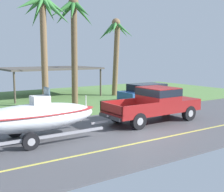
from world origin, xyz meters
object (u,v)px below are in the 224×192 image
object	(u,v)px
pickup_truck_towing	(157,102)
palm_tree_far_left	(73,27)
palm_tree_near_left	(44,23)
carport_awning	(49,69)
boat_on_trailer	(34,117)
palm_tree_mid	(116,39)
parked_sedan_near	(149,93)

from	to	relation	value
pickup_truck_towing	palm_tree_far_left	xyz separation A→B (m)	(-1.90, 5.96, 4.27)
pickup_truck_towing	palm_tree_near_left	bearing A→B (deg)	128.52
carport_awning	boat_on_trailer	bearing A→B (deg)	-114.89
palm_tree_far_left	pickup_truck_towing	bearing A→B (deg)	-72.31
palm_tree_near_left	palm_tree_mid	bearing A→B (deg)	26.98
pickup_truck_towing	palm_tree_far_left	world-z (taller)	palm_tree_far_left
palm_tree_far_left	parked_sedan_near	bearing A→B (deg)	-7.76
pickup_truck_towing	palm_tree_near_left	world-z (taller)	palm_tree_near_left
boat_on_trailer	palm_tree_near_left	bearing A→B (deg)	63.67
palm_tree_mid	pickup_truck_towing	bearing A→B (deg)	-111.67
boat_on_trailer	palm_tree_mid	bearing A→B (deg)	41.50
boat_on_trailer	palm_tree_mid	xyz separation A→B (m)	(10.35, 9.16, 3.79)
pickup_truck_towing	parked_sedan_near	world-z (taller)	pickup_truck_towing
palm_tree_near_left	palm_tree_mid	distance (m)	8.75
palm_tree_near_left	palm_tree_far_left	size ratio (longest dim) A/B	0.99
carport_awning	palm_tree_near_left	world-z (taller)	palm_tree_near_left
pickup_truck_towing	palm_tree_far_left	distance (m)	7.57
boat_on_trailer	parked_sedan_near	size ratio (longest dim) A/B	1.43
boat_on_trailer	carport_awning	bearing A→B (deg)	65.11
pickup_truck_towing	boat_on_trailer	bearing A→B (deg)	-180.00
carport_awning	palm_tree_mid	xyz separation A→B (m)	(4.72, -2.97, 2.44)
carport_awning	palm_tree_far_left	xyz separation A→B (m)	(-0.82, -6.17, 2.93)
parked_sedan_near	palm_tree_far_left	bearing A→B (deg)	172.24
boat_on_trailer	parked_sedan_near	world-z (taller)	boat_on_trailer
boat_on_trailer	palm_tree_near_left	xyz separation A→B (m)	(2.57, 5.20, 4.32)
palm_tree_far_left	palm_tree_near_left	bearing A→B (deg)	-161.25
palm_tree_mid	palm_tree_far_left	size ratio (longest dim) A/B	0.91
palm_tree_mid	palm_tree_far_left	world-z (taller)	palm_tree_far_left
palm_tree_mid	palm_tree_far_left	distance (m)	6.42
parked_sedan_near	palm_tree_far_left	distance (m)	7.42
carport_awning	palm_tree_near_left	distance (m)	8.13
boat_on_trailer	pickup_truck_towing	bearing A→B (deg)	0.00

